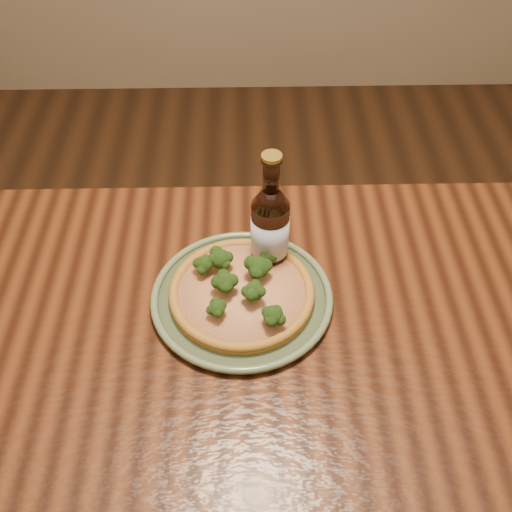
{
  "coord_description": "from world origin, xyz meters",
  "views": [
    {
      "loc": [
        -0.06,
        -0.49,
        1.6
      ],
      "look_at": [
        -0.05,
        0.27,
        0.82
      ],
      "focal_mm": 42.0,
      "sensor_mm": 36.0,
      "label": 1
    }
  ],
  "objects_px": {
    "pizza": "(242,291)",
    "table": "(283,383)",
    "beer_bottle": "(270,228)",
    "plate": "(242,297)"
  },
  "relations": [
    {
      "from": "pizza",
      "to": "beer_bottle",
      "type": "distance_m",
      "value": 0.13
    },
    {
      "from": "table",
      "to": "plate",
      "type": "bearing_deg",
      "value": 121.21
    },
    {
      "from": "plate",
      "to": "beer_bottle",
      "type": "xyz_separation_m",
      "value": [
        0.05,
        0.09,
        0.09
      ]
    },
    {
      "from": "plate",
      "to": "pizza",
      "type": "relative_size",
      "value": 1.26
    },
    {
      "from": "plate",
      "to": "beer_bottle",
      "type": "bearing_deg",
      "value": 59.9
    },
    {
      "from": "table",
      "to": "pizza",
      "type": "xyz_separation_m",
      "value": [
        -0.07,
        0.12,
        0.12
      ]
    },
    {
      "from": "pizza",
      "to": "table",
      "type": "bearing_deg",
      "value": -58.86
    },
    {
      "from": "table",
      "to": "plate",
      "type": "distance_m",
      "value": 0.17
    },
    {
      "from": "plate",
      "to": "beer_bottle",
      "type": "distance_m",
      "value": 0.14
    },
    {
      "from": "plate",
      "to": "beer_bottle",
      "type": "height_order",
      "value": "beer_bottle"
    }
  ]
}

